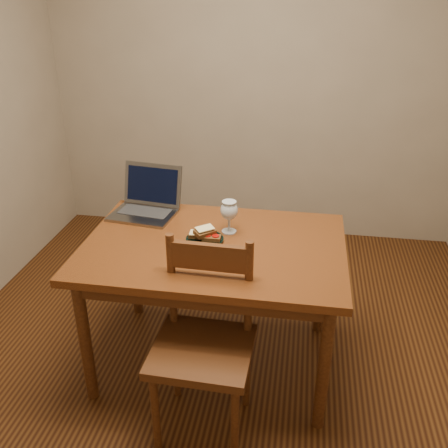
% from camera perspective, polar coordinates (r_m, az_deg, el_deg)
% --- Properties ---
extents(floor, '(3.20, 3.20, 0.02)m').
position_cam_1_polar(floor, '(2.99, -0.46, -14.24)').
color(floor, black).
rests_on(floor, ground).
extents(back_wall, '(3.20, 0.02, 2.60)m').
position_cam_1_polar(back_wall, '(3.92, 3.66, 16.93)').
color(back_wall, gray).
rests_on(back_wall, floor).
extents(front_wall, '(3.20, 0.02, 2.60)m').
position_cam_1_polar(front_wall, '(0.97, -17.81, -15.48)').
color(front_wall, gray).
rests_on(front_wall, floor).
extents(table, '(1.30, 0.90, 0.74)m').
position_cam_1_polar(table, '(2.53, -1.16, -3.97)').
color(table, '#441F0B').
rests_on(table, floor).
extents(chair, '(0.45, 0.43, 0.47)m').
position_cam_1_polar(chair, '(2.26, -2.37, -12.73)').
color(chair, '#34170A').
rests_on(chair, floor).
extents(plate, '(0.19, 0.19, 0.02)m').
position_cam_1_polar(plate, '(2.51, -2.21, -1.80)').
color(plate, black).
rests_on(plate, table).
extents(sandwich_cheese, '(0.10, 0.06, 0.03)m').
position_cam_1_polar(sandwich_cheese, '(2.52, -2.89, -1.18)').
color(sandwich_cheese, '#381E0C').
rests_on(sandwich_cheese, plate).
extents(sandwich_tomato, '(0.09, 0.06, 0.03)m').
position_cam_1_polar(sandwich_tomato, '(2.49, -1.44, -1.51)').
color(sandwich_tomato, '#381E0C').
rests_on(sandwich_tomato, plate).
extents(sandwich_top, '(0.12, 0.12, 0.03)m').
position_cam_1_polar(sandwich_top, '(2.49, -2.21, -0.82)').
color(sandwich_top, '#381E0C').
rests_on(sandwich_top, plate).
extents(milk_glass, '(0.09, 0.09, 0.18)m').
position_cam_1_polar(milk_glass, '(2.57, 0.59, 0.84)').
color(milk_glass, white).
rests_on(milk_glass, table).
extents(laptop, '(0.38, 0.36, 0.25)m').
position_cam_1_polar(laptop, '(2.85, -8.75, 2.69)').
color(laptop, slate).
rests_on(laptop, table).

